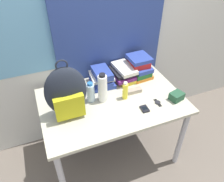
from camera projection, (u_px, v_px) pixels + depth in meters
The scene contains 14 objects.
wall_back at pixel (92, 26), 1.99m from camera, with size 6.00×0.06×2.50m.
curtain_blue at pixel (110, 26), 2.00m from camera, with size 1.07×0.04×2.50m.
desk at pixel (112, 107), 1.99m from camera, with size 1.26×0.82×0.75m.
backpack at pixel (66, 93), 1.67m from camera, with size 0.33×0.18×0.50m.
book_stack_left at pixel (102, 78), 2.08m from camera, with size 0.22×0.25×0.16m.
book_stack_center at pixel (123, 73), 2.15m from camera, with size 0.24×0.30×0.14m.
book_stack_right at pixel (139, 67), 2.17m from camera, with size 0.22×0.26×0.22m.
water_bottle at pixel (91, 92), 1.88m from camera, with size 0.07×0.07×0.19m.
sports_bottle at pixel (103, 88), 1.86m from camera, with size 0.08×0.08×0.28m.
sunscreen_bottle at pixel (125, 91), 1.91m from camera, with size 0.05×0.05×0.17m.
cell_phone at pixel (145, 109), 1.84m from camera, with size 0.06×0.08×0.02m.
sunglasses_case at pixel (133, 91), 2.01m from camera, with size 0.15×0.06×0.04m.
camera_pouch at pixel (177, 96), 1.92m from camera, with size 0.13×0.12×0.07m.
wristwatch at pixel (158, 103), 1.90m from camera, with size 0.05×0.10×0.01m.
Camera 1 is at (-0.54, -0.96, 2.02)m, focal length 35.00 mm.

